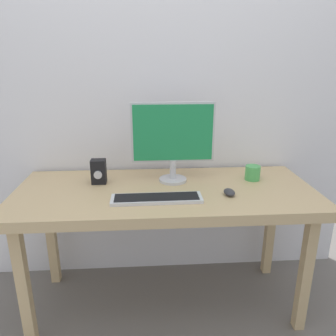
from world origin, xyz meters
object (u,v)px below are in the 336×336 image
(monitor, at_px, (173,137))
(keyboard_primary, at_px, (157,198))
(mouse, at_px, (229,192))
(audio_controller, at_px, (99,172))
(desk, at_px, (165,201))
(coffee_mug, at_px, (253,173))

(monitor, height_order, keyboard_primary, monitor)
(mouse, xyz_separation_m, audio_controller, (-0.70, 0.23, 0.05))
(desk, height_order, audio_controller, audio_controller)
(monitor, bearing_deg, audio_controller, -178.05)
(desk, xyz_separation_m, monitor, (0.05, 0.13, 0.33))
(keyboard_primary, relative_size, coffee_mug, 5.29)
(monitor, height_order, coffee_mug, monitor)
(mouse, bearing_deg, monitor, 132.52)
(mouse, bearing_deg, desk, 154.74)
(keyboard_primary, distance_m, mouse, 0.38)
(coffee_mug, bearing_deg, mouse, -131.03)
(desk, bearing_deg, coffee_mug, 11.89)
(mouse, bearing_deg, audio_controller, 155.62)
(desk, bearing_deg, keyboard_primary, -108.99)
(keyboard_primary, height_order, audio_controller, audio_controller)
(audio_controller, bearing_deg, desk, -17.09)
(coffee_mug, bearing_deg, audio_controller, 179.72)
(desk, distance_m, audio_controller, 0.41)
(keyboard_primary, bearing_deg, desk, 71.01)
(desk, xyz_separation_m, audio_controller, (-0.37, 0.11, 0.14))
(audio_controller, bearing_deg, mouse, -17.88)
(mouse, relative_size, audio_controller, 0.60)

